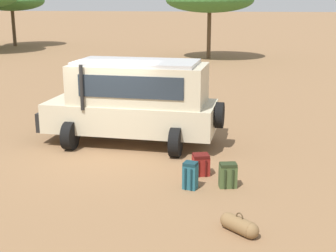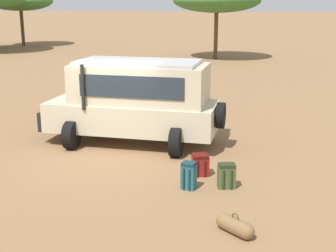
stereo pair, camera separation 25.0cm
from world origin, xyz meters
The scene contains 8 objects.
ground_plane centered at (0.00, 0.00, 0.00)m, with size 320.00×320.00×0.00m, color olive.
safari_vehicle centered at (0.51, 1.15, 1.29)m, with size 5.40×2.91×2.44m.
backpack_beside_front_wheel centered at (2.66, -1.16, 0.26)m, with size 0.47×0.49×0.52m.
backpack_cluster_center centered at (3.33, -1.83, 0.28)m, with size 0.44×0.41×0.57m.
backpack_near_rear_wheel centered at (2.51, -2.05, 0.30)m, with size 0.35×0.40×0.63m.
duffel_bag_low_black_case centered at (3.62, -3.98, 0.15)m, with size 0.71×0.64×0.40m.
acacia_tree_left_mid centered at (-17.07, 28.75, 3.98)m, with size 5.71×6.23×4.86m.
acacia_tree_centre_back centered at (1.14, 22.13, 4.07)m, with size 6.17×6.06×4.95m.
Camera 2 is at (3.79, -11.77, 4.11)m, focal length 50.00 mm.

